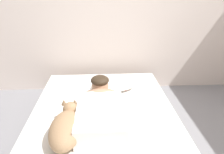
{
  "coord_description": "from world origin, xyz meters",
  "views": [
    {
      "loc": [
        -0.35,
        -1.43,
        1.48
      ],
      "look_at": [
        -0.24,
        0.62,
        0.57
      ],
      "focal_mm": 33.19,
      "sensor_mm": 36.0,
      "label": 1
    }
  ],
  "objects_px": {
    "bed": "(104,125)",
    "coffee_cup": "(124,86)",
    "dog": "(66,127)",
    "cell_phone": "(83,140)",
    "pillow": "(114,84)",
    "person_lying": "(100,107)"
  },
  "relations": [
    {
      "from": "dog",
      "to": "pillow",
      "type": "bearing_deg",
      "value": 62.71
    },
    {
      "from": "bed",
      "to": "cell_phone",
      "type": "height_order",
      "value": "cell_phone"
    },
    {
      "from": "bed",
      "to": "coffee_cup",
      "type": "bearing_deg",
      "value": 61.94
    },
    {
      "from": "coffee_cup",
      "to": "bed",
      "type": "bearing_deg",
      "value": -118.06
    },
    {
      "from": "person_lying",
      "to": "pillow",
      "type": "bearing_deg",
      "value": 74.15
    },
    {
      "from": "bed",
      "to": "coffee_cup",
      "type": "height_order",
      "value": "coffee_cup"
    },
    {
      "from": "dog",
      "to": "cell_phone",
      "type": "xyz_separation_m",
      "value": [
        0.13,
        -0.05,
        -0.1
      ]
    },
    {
      "from": "pillow",
      "to": "person_lying",
      "type": "relative_size",
      "value": 0.57
    },
    {
      "from": "pillow",
      "to": "cell_phone",
      "type": "height_order",
      "value": "pillow"
    },
    {
      "from": "cell_phone",
      "to": "pillow",
      "type": "bearing_deg",
      "value": 71.09
    },
    {
      "from": "person_lying",
      "to": "cell_phone",
      "type": "bearing_deg",
      "value": -114.18
    },
    {
      "from": "person_lying",
      "to": "cell_phone",
      "type": "height_order",
      "value": "person_lying"
    },
    {
      "from": "dog",
      "to": "coffee_cup",
      "type": "relative_size",
      "value": 4.6
    },
    {
      "from": "pillow",
      "to": "person_lying",
      "type": "height_order",
      "value": "person_lying"
    },
    {
      "from": "dog",
      "to": "coffee_cup",
      "type": "xyz_separation_m",
      "value": [
        0.57,
        0.84,
        -0.07
      ]
    },
    {
      "from": "person_lying",
      "to": "cell_phone",
      "type": "xyz_separation_m",
      "value": [
        -0.15,
        -0.32,
        -0.1
      ]
    },
    {
      "from": "bed",
      "to": "pillow",
      "type": "xyz_separation_m",
      "value": [
        0.14,
        0.51,
        0.22
      ]
    },
    {
      "from": "coffee_cup",
      "to": "pillow",
      "type": "bearing_deg",
      "value": 166.88
    },
    {
      "from": "bed",
      "to": "dog",
      "type": "xyz_separation_m",
      "value": [
        -0.31,
        -0.35,
        0.26
      ]
    },
    {
      "from": "coffee_cup",
      "to": "cell_phone",
      "type": "distance_m",
      "value": 0.99
    },
    {
      "from": "pillow",
      "to": "cell_phone",
      "type": "relative_size",
      "value": 3.71
    },
    {
      "from": "cell_phone",
      "to": "person_lying",
      "type": "bearing_deg",
      "value": 65.82
    }
  ]
}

